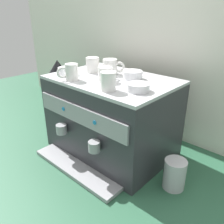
% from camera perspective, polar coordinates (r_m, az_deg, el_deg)
% --- Properties ---
extents(ground_plane, '(4.00, 4.00, 0.00)m').
position_cam_1_polar(ground_plane, '(1.41, 0.00, -8.93)').
color(ground_plane, '#28563D').
extents(tiled_backsplash_wall, '(2.80, 0.03, 1.00)m').
position_cam_1_polar(tiled_backsplash_wall, '(1.52, 10.14, 13.41)').
color(tiled_backsplash_wall, silver).
rests_on(tiled_backsplash_wall, ground_plane).
extents(espresso_machine, '(0.66, 0.56, 0.43)m').
position_cam_1_polar(espresso_machine, '(1.30, -0.14, -1.05)').
color(espresso_machine, '#2D2D33').
rests_on(espresso_machine, ground_plane).
extents(ceramic_cup_0, '(0.07, 0.11, 0.07)m').
position_cam_1_polar(ceramic_cup_0, '(1.17, -1.52, 9.25)').
color(ceramic_cup_0, white).
rests_on(ceramic_cup_0, espresso_machine).
extents(ceramic_cup_1, '(0.10, 0.09, 0.08)m').
position_cam_1_polar(ceramic_cup_1, '(1.03, -0.96, 7.60)').
color(ceramic_cup_1, white).
rests_on(ceramic_cup_1, espresso_machine).
extents(ceramic_cup_2, '(0.07, 0.10, 0.08)m').
position_cam_1_polar(ceramic_cup_2, '(1.20, -10.06, 9.61)').
color(ceramic_cup_2, white).
rests_on(ceramic_cup_2, espresso_machine).
extents(ceramic_cup_3, '(0.09, 0.11, 0.08)m').
position_cam_1_polar(ceramic_cup_3, '(1.36, -4.74, 11.49)').
color(ceramic_cup_3, white).
rests_on(ceramic_cup_3, espresso_machine).
extents(ceramic_cup_4, '(0.11, 0.09, 0.08)m').
position_cam_1_polar(ceramic_cup_4, '(1.30, -0.28, 11.04)').
color(ceramic_cup_4, white).
rests_on(ceramic_cup_4, espresso_machine).
extents(ceramic_bowl_0, '(0.10, 0.10, 0.04)m').
position_cam_1_polar(ceramic_bowl_0, '(1.22, 5.07, 9.00)').
color(ceramic_bowl_0, white).
rests_on(ceramic_bowl_0, espresso_machine).
extents(ceramic_bowl_1, '(0.10, 0.10, 0.04)m').
position_cam_1_polar(ceramic_bowl_1, '(1.32, -10.91, 9.77)').
color(ceramic_bowl_1, white).
rests_on(ceramic_bowl_1, espresso_machine).
extents(ceramic_bowl_2, '(0.10, 0.10, 0.03)m').
position_cam_1_polar(ceramic_bowl_2, '(1.04, 6.43, 6.01)').
color(ceramic_bowl_2, white).
rests_on(ceramic_bowl_2, espresso_machine).
extents(coffee_grinder, '(0.15, 0.15, 0.45)m').
position_cam_1_polar(coffee_grinder, '(1.72, -12.62, 4.78)').
color(coffee_grinder, black).
rests_on(coffee_grinder, ground_plane).
extents(milk_pitcher, '(0.10, 0.10, 0.15)m').
position_cam_1_polar(milk_pitcher, '(1.14, 15.06, -14.47)').
color(milk_pitcher, '#B7B7BC').
rests_on(milk_pitcher, ground_plane).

